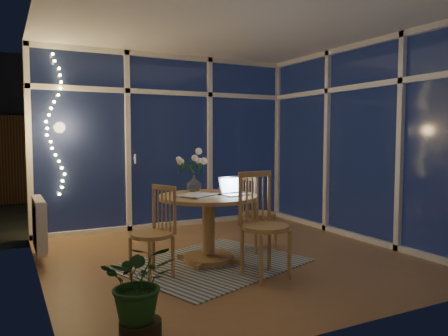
# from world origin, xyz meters

# --- Properties ---
(floor) EXTENTS (4.00, 4.00, 0.00)m
(floor) POSITION_xyz_m (0.00, 0.00, 0.00)
(floor) COLOR olive
(floor) RESTS_ON ground
(ceiling) EXTENTS (4.00, 4.00, 0.00)m
(ceiling) POSITION_xyz_m (0.00, 0.00, 2.60)
(ceiling) COLOR white
(ceiling) RESTS_ON wall_back
(wall_back) EXTENTS (4.00, 0.04, 2.60)m
(wall_back) POSITION_xyz_m (0.00, 2.00, 1.30)
(wall_back) COLOR beige
(wall_back) RESTS_ON floor
(wall_front) EXTENTS (4.00, 0.04, 2.60)m
(wall_front) POSITION_xyz_m (0.00, -2.00, 1.30)
(wall_front) COLOR beige
(wall_front) RESTS_ON floor
(wall_left) EXTENTS (0.04, 4.00, 2.60)m
(wall_left) POSITION_xyz_m (-2.00, 0.00, 1.30)
(wall_left) COLOR beige
(wall_left) RESTS_ON floor
(wall_right) EXTENTS (0.04, 4.00, 2.60)m
(wall_right) POSITION_xyz_m (2.00, 0.00, 1.30)
(wall_right) COLOR beige
(wall_right) RESTS_ON floor
(window_wall_back) EXTENTS (4.00, 0.10, 2.60)m
(window_wall_back) POSITION_xyz_m (0.00, 1.96, 1.30)
(window_wall_back) COLOR white
(window_wall_back) RESTS_ON floor
(window_wall_right) EXTENTS (0.10, 4.00, 2.60)m
(window_wall_right) POSITION_xyz_m (1.96, 0.00, 1.30)
(window_wall_right) COLOR white
(window_wall_right) RESTS_ON floor
(radiator) EXTENTS (0.10, 0.70, 0.58)m
(radiator) POSITION_xyz_m (-1.94, 0.90, 0.40)
(radiator) COLOR silver
(radiator) RESTS_ON wall_left
(fairy_lights) EXTENTS (0.24, 0.10, 1.85)m
(fairy_lights) POSITION_xyz_m (-1.65, 1.88, 1.52)
(fairy_lights) COLOR #FFD866
(fairy_lights) RESTS_ON window_wall_back
(garden_patio) EXTENTS (12.00, 6.00, 0.10)m
(garden_patio) POSITION_xyz_m (0.50, 5.00, -0.06)
(garden_patio) COLOR black
(garden_patio) RESTS_ON ground
(garden_fence) EXTENTS (11.00, 0.08, 1.80)m
(garden_fence) POSITION_xyz_m (0.00, 5.50, 0.90)
(garden_fence) COLOR #371F14
(garden_fence) RESTS_ON ground
(neighbour_roof) EXTENTS (7.00, 3.00, 2.20)m
(neighbour_roof) POSITION_xyz_m (0.30, 8.50, 2.20)
(neighbour_roof) COLOR #2E3137
(neighbour_roof) RESTS_ON ground
(garden_shrubs) EXTENTS (0.90, 0.90, 0.90)m
(garden_shrubs) POSITION_xyz_m (-0.80, 3.40, 0.45)
(garden_shrubs) COLOR black
(garden_shrubs) RESTS_ON ground
(rug) EXTENTS (2.18, 1.96, 0.01)m
(rug) POSITION_xyz_m (-0.30, -0.15, 0.01)
(rug) COLOR beige
(rug) RESTS_ON floor
(dining_table) EXTENTS (1.38, 1.38, 0.74)m
(dining_table) POSITION_xyz_m (-0.30, -0.05, 0.37)
(dining_table) COLOR #A17F49
(dining_table) RESTS_ON floor
(chair_left) EXTENTS (0.55, 0.55, 0.91)m
(chair_left) POSITION_xyz_m (-1.03, -0.31, 0.45)
(chair_left) COLOR #A17F49
(chair_left) RESTS_ON floor
(chair_right) EXTENTS (0.46, 0.46, 0.92)m
(chair_right) POSITION_xyz_m (0.45, 0.13, 0.46)
(chair_right) COLOR #A17F49
(chair_right) RESTS_ON floor
(chair_front) EXTENTS (0.51, 0.51, 1.04)m
(chair_front) POSITION_xyz_m (-0.02, -0.77, 0.52)
(chair_front) COLOR #A17F49
(chair_front) RESTS_ON floor
(laptop) EXTENTS (0.33, 0.30, 0.22)m
(laptop) POSITION_xyz_m (-0.03, -0.19, 0.85)
(laptop) COLOR silver
(laptop) RESTS_ON dining_table
(flower_vase) EXTENTS (0.26, 0.26, 0.21)m
(flower_vase) POSITION_xyz_m (-0.31, 0.32, 0.84)
(flower_vase) COLOR silver
(flower_vase) RESTS_ON dining_table
(bowl) EXTENTS (0.19, 0.19, 0.04)m
(bowl) POSITION_xyz_m (0.04, 0.21, 0.76)
(bowl) COLOR silver
(bowl) RESTS_ON dining_table
(newspapers) EXTENTS (0.48, 0.44, 0.02)m
(newspapers) POSITION_xyz_m (-0.47, -0.07, 0.75)
(newspapers) COLOR silver
(newspapers) RESTS_ON dining_table
(phone) EXTENTS (0.12, 0.08, 0.01)m
(phone) POSITION_xyz_m (-0.17, -0.08, 0.74)
(phone) COLOR black
(phone) RESTS_ON dining_table
(potted_plant) EXTENTS (0.66, 0.62, 0.76)m
(potted_plant) POSITION_xyz_m (-1.50, -1.57, 0.38)
(potted_plant) COLOR #17421A
(potted_plant) RESTS_ON floor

